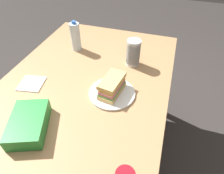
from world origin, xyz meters
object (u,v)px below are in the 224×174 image
sandwich (112,86)px  plastic_cup_stack (133,53)px  paper_plate (112,93)px  water_bottle_tall (76,37)px  chip_bag (29,124)px  dining_table (84,98)px

sandwich → plastic_cup_stack: bearing=-8.5°
paper_plate → water_bottle_tall: size_ratio=1.20×
chip_bag → plastic_cup_stack: bearing=-48.8°
sandwich → plastic_cup_stack: (0.29, -0.04, 0.03)m
sandwich → water_bottle_tall: bearing=46.2°
dining_table → water_bottle_tall: (0.35, 0.19, 0.19)m
dining_table → chip_bag: (-0.33, 0.11, 0.13)m
chip_bag → water_bottle_tall: (0.68, 0.08, 0.06)m
chip_bag → sandwich: bearing=-62.1°
chip_bag → water_bottle_tall: size_ratio=1.12×
dining_table → chip_bag: 0.37m
dining_table → sandwich: 0.23m
plastic_cup_stack → water_bottle_tall: bearing=82.1°
water_bottle_tall → paper_plate: bearing=-134.0°
water_bottle_tall → sandwich: bearing=-133.8°
sandwich → chip_bag: 0.43m
paper_plate → chip_bag: chip_bag is taller
dining_table → sandwich: (-0.00, -0.18, 0.15)m
sandwich → water_bottle_tall: size_ratio=0.95×
water_bottle_tall → plastic_cup_stack: bearing=-97.9°
dining_table → paper_plate: (-0.01, -0.18, 0.10)m
sandwich → plastic_cup_stack: size_ratio=1.17×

